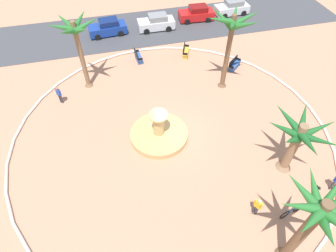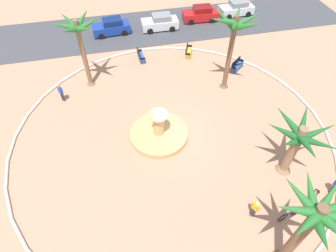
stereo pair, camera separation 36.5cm
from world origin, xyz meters
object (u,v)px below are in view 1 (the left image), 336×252
palm_tree_near_fountain (298,137)px  bench_north (234,65)px  bicycle_red_frame (292,211)px  person_pedestrian_stroll (59,94)px  parked_car_second (156,23)px  parked_car_third (197,14)px  fountain (159,134)px  bench_west (186,52)px  bicycle_by_lamppost (316,197)px  bench_east (138,57)px  parked_car_leftmost (108,28)px  parked_car_rightmost (232,8)px  person_cyclist_photo (257,206)px  palm_tree_by_curb (76,36)px  palm_tree_far_side (317,217)px  palm_tree_mid_plaza (232,32)px

palm_tree_near_fountain → bench_north: (1.19, 11.33, -2.81)m
bicycle_red_frame → person_pedestrian_stroll: (-13.34, 13.54, 0.53)m
person_pedestrian_stroll → parked_car_second: (10.32, 9.90, -0.13)m
bench_north → parked_car_third: 9.91m
fountain → bench_north: size_ratio=2.78×
bench_north → bench_west: bearing=139.7°
bicycle_by_lamppost → parked_car_third: 23.93m
bench_north → bicycle_by_lamppost: (-0.56, -14.04, 0.04)m
person_pedestrian_stroll → bench_east: bearing=31.2°
fountain → parked_car_leftmost: size_ratio=1.05×
bicycle_by_lamppost → parked_car_rightmost: parked_car_rightmost is taller
bench_west → parked_car_rightmost: parked_car_rightmost is taller
parked_car_leftmost → person_cyclist_photo: bearing=-74.6°
palm_tree_by_curb → bench_east: palm_tree_by_curb is taller
bench_west → parked_car_second: (-1.71, 5.70, 0.43)m
palm_tree_far_side → bicycle_red_frame: palm_tree_far_side is taller
palm_tree_by_curb → parked_car_leftmost: size_ratio=1.53×
palm_tree_mid_plaza → bench_west: size_ratio=4.09×
palm_tree_near_fountain → palm_tree_mid_plaza: bearing=95.3°
bench_east → parked_car_leftmost: size_ratio=0.40×
bicycle_by_lamppost → parked_car_leftmost: size_ratio=0.36×
palm_tree_near_fountain → parked_car_leftmost: palm_tree_near_fountain is taller
palm_tree_far_side → bicycle_red_frame: size_ratio=3.69×
bench_west → parked_car_second: parked_car_second is taller
palm_tree_by_curb → person_cyclist_photo: 17.61m
parked_car_leftmost → person_pedestrian_stroll: bearing=-116.2°
bench_north → person_cyclist_photo: size_ratio=0.97×
parked_car_leftmost → palm_tree_far_side: bearing=-75.3°
person_pedestrian_stroll → parked_car_leftmost: size_ratio=0.40×
bench_west → bicycle_by_lamppost: size_ratio=1.14×
bench_west → parked_car_rightmost: (7.83, 7.03, 0.43)m
palm_tree_by_curb → bench_west: palm_tree_by_curb is taller
palm_tree_near_fountain → parked_car_leftmost: (-9.70, 20.47, -2.37)m
palm_tree_near_fountain → parked_car_rightmost: palm_tree_near_fountain is taller
palm_tree_far_side → parked_car_third: palm_tree_far_side is taller
palm_tree_far_side → fountain: bearing=115.1°
palm_tree_near_fountain → bench_north: size_ratio=2.87×
fountain → bench_east: fountain is taller
parked_car_leftmost → palm_tree_mid_plaza: bearing=-51.9°
palm_tree_far_side → bicycle_red_frame: (1.61, 2.08, -4.45)m
fountain → bench_west: fountain is taller
fountain → bench_north: fountain is taller
palm_tree_far_side → bench_west: palm_tree_far_side is taller
bench_east → person_pedestrian_stroll: person_pedestrian_stroll is taller
bench_east → person_pedestrian_stroll: (-7.29, -4.42, 0.57)m
palm_tree_near_fountain → parked_car_rightmost: size_ratio=1.08×
bench_north → person_cyclist_photo: (-4.57, -13.88, 0.54)m
palm_tree_near_fountain → bench_west: size_ratio=2.66×
bicycle_by_lamppost → person_pedestrian_stroll: (-15.30, 13.10, 0.53)m
palm_tree_mid_plaza → palm_tree_by_curb: bearing=166.0°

